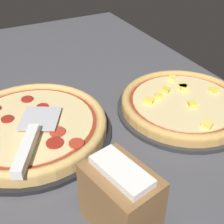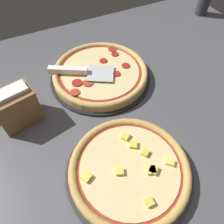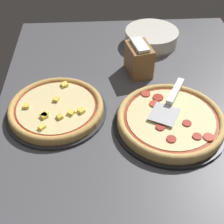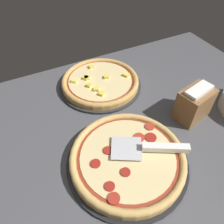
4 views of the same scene
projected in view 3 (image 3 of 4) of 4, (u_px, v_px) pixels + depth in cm
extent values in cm
cube|color=#4C4C51|center=(143.00, 130.00, 102.83)|extent=(150.14, 99.61, 3.60)
cylinder|color=black|center=(170.00, 123.00, 101.89)|extent=(36.81, 36.81, 1.00)
cylinder|color=#DBAD60|center=(170.00, 120.00, 100.81)|extent=(34.60, 34.60, 2.19)
torus|color=#DBAD60|center=(171.00, 117.00, 100.07)|extent=(34.60, 34.60, 2.14)
cylinder|color=maroon|center=(171.00, 117.00, 100.02)|extent=(30.07, 30.07, 0.15)
cylinder|color=beige|center=(171.00, 117.00, 99.93)|extent=(28.37, 28.37, 0.40)
cylinder|color=maroon|center=(171.00, 139.00, 92.34)|extent=(2.97, 2.97, 0.40)
cylinder|color=#B73823|center=(155.00, 104.00, 104.04)|extent=(3.52, 3.52, 0.40)
cylinder|color=#AD2D1E|center=(208.00, 137.00, 92.94)|extent=(3.28, 3.28, 0.40)
cylinder|color=maroon|center=(160.00, 127.00, 96.01)|extent=(2.95, 2.95, 0.40)
cylinder|color=#B73823|center=(146.00, 94.00, 107.94)|extent=(3.19, 3.19, 0.40)
cylinder|color=maroon|center=(158.00, 97.00, 106.50)|extent=(3.65, 3.65, 0.40)
cylinder|color=maroon|center=(187.00, 123.00, 97.26)|extent=(2.86, 2.86, 0.40)
cylinder|color=maroon|center=(197.00, 136.00, 93.13)|extent=(2.84, 2.84, 0.40)
cylinder|color=#2D2D30|center=(57.00, 112.00, 105.96)|extent=(34.00, 34.00, 1.00)
cylinder|color=tan|center=(56.00, 109.00, 105.04)|extent=(31.96, 31.96, 1.74)
torus|color=tan|center=(56.00, 107.00, 104.45)|extent=(31.96, 31.96, 2.20)
cylinder|color=maroon|center=(56.00, 107.00, 104.40)|extent=(27.78, 27.78, 0.15)
cylinder|color=beige|center=(56.00, 107.00, 104.32)|extent=(26.21, 26.21, 0.40)
cube|color=#F9E05B|center=(42.00, 127.00, 96.25)|extent=(2.70, 2.69, 1.01)
cube|color=#F4D64C|center=(81.00, 111.00, 101.80)|extent=(2.95, 2.87, 1.01)
cube|color=yellow|center=(44.00, 116.00, 99.96)|extent=(3.02, 2.99, 1.01)
cube|color=#F9E05B|center=(64.00, 84.00, 112.08)|extent=(3.06, 3.05, 1.01)
cube|color=yellow|center=(60.00, 116.00, 99.72)|extent=(2.59, 2.52, 1.01)
cube|color=#F4D64C|center=(26.00, 106.00, 103.45)|extent=(1.89, 1.92, 1.01)
cube|color=#F4D64C|center=(56.00, 99.00, 106.01)|extent=(2.60, 2.46, 1.01)
cube|color=#F4D64C|center=(71.00, 112.00, 101.12)|extent=(2.82, 2.84, 1.01)
cube|color=#F9E05B|center=(45.00, 115.00, 100.38)|extent=(2.79, 2.63, 1.01)
cube|color=silver|center=(164.00, 114.00, 99.48)|extent=(12.03, 11.74, 0.24)
cube|color=white|center=(175.00, 91.00, 106.55)|extent=(13.27, 8.72, 2.00)
cylinder|color=silver|center=(151.00, 43.00, 140.22)|extent=(23.34, 23.34, 0.70)
cylinder|color=silver|center=(151.00, 41.00, 139.74)|extent=(23.34, 23.34, 0.70)
cylinder|color=silver|center=(151.00, 40.00, 139.27)|extent=(23.34, 23.34, 0.70)
cylinder|color=silver|center=(151.00, 38.00, 138.80)|extent=(23.34, 23.34, 0.70)
cylinder|color=silver|center=(151.00, 37.00, 138.32)|extent=(23.34, 23.34, 0.70)
cylinder|color=silver|center=(152.00, 36.00, 137.85)|extent=(23.34, 23.34, 0.70)
cylinder|color=silver|center=(152.00, 34.00, 137.38)|extent=(23.34, 23.34, 0.70)
cylinder|color=silver|center=(152.00, 33.00, 136.90)|extent=(23.34, 23.34, 0.70)
cylinder|color=silver|center=(152.00, 31.00, 136.43)|extent=(23.34, 23.34, 0.70)
cube|color=olive|center=(139.00, 60.00, 120.05)|extent=(13.44, 10.57, 11.69)
cube|color=white|center=(140.00, 45.00, 115.69)|extent=(10.89, 6.59, 1.20)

